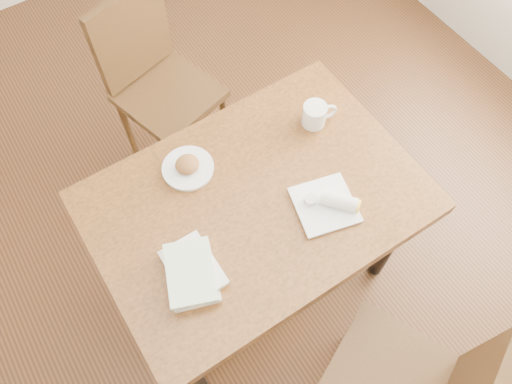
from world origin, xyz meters
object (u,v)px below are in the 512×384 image
table (256,209)px  plate_burrito (329,204)px  book_stack (192,272)px  chair_far (155,76)px  plate_scone (188,167)px  coffee_mug (316,114)px

table → plate_burrito: size_ratio=4.65×
table → plate_burrito: (0.20, -0.17, 0.10)m
book_stack → chair_far: bearing=71.2°
table → plate_burrito: 0.28m
plate_burrito → book_stack: 0.54m
table → plate_scone: size_ratio=6.10×
coffee_mug → book_stack: (-0.72, -0.29, -0.02)m
table → book_stack: size_ratio=4.43×
chair_far → coffee_mug: (0.37, -0.74, 0.25)m
plate_scone → book_stack: (-0.19, -0.37, 0.01)m
table → book_stack: 0.38m
chair_far → book_stack: size_ratio=3.54×
plate_burrito → coffee_mug: bearing=61.5°
coffee_mug → plate_burrito: bearing=-118.5°
coffee_mug → book_stack: 0.78m
table → coffee_mug: 0.44m
coffee_mug → table: bearing=-156.8°
plate_scone → coffee_mug: (0.53, -0.08, 0.03)m
table → chair_far: (0.02, 0.91, -0.12)m
coffee_mug → plate_burrito: size_ratio=0.54×
table → chair_far: chair_far is taller
coffee_mug → book_stack: coffee_mug is taller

